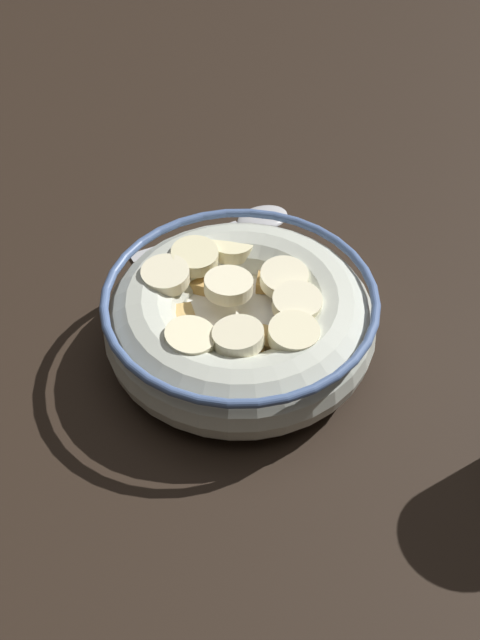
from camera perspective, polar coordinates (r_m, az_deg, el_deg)
ground_plane at (r=60.93cm, az=-0.00°, el=-2.63°), size 127.67×127.67×2.00cm
cereal_bowl at (r=58.06cm, az=-0.01°, el=-0.04°), size 18.03×18.03×5.81cm
spoon at (r=69.79cm, az=0.28°, el=6.44°), size 13.20×6.35×0.80cm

